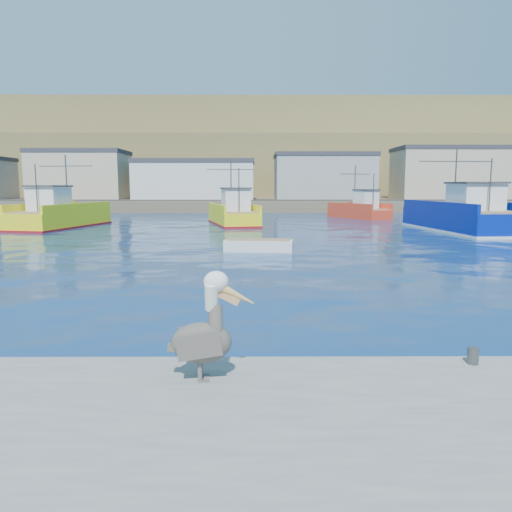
{
  "coord_description": "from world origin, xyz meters",
  "views": [
    {
      "loc": [
        -0.94,
        -11.99,
        3.67
      ],
      "look_at": [
        -0.86,
        4.36,
        1.37
      ],
      "focal_mm": 35.0,
      "sensor_mm": 36.0,
      "label": 1
    }
  ],
  "objects": [
    {
      "name": "trawler_blue",
      "position": [
        16.26,
        28.84,
        1.16
      ],
      "size": [
        6.46,
        13.88,
        6.8
      ],
      "color": "#031B8E",
      "rests_on": "ground"
    },
    {
      "name": "skiff_far",
      "position": [
        17.61,
        37.38,
        0.29
      ],
      "size": [
        4.11,
        3.67,
        0.89
      ],
      "color": "silver",
      "rests_on": "ground"
    },
    {
      "name": "pelican",
      "position": [
        -1.74,
        -4.07,
        1.27
      ],
      "size": [
        1.47,
        0.65,
        1.81
      ],
      "color": "#595451",
      "rests_on": "dock"
    },
    {
      "name": "boat_orange",
      "position": [
        11.29,
        45.18,
        1.02
      ],
      "size": [
        6.41,
        8.53,
        6.05
      ],
      "color": "red",
      "rests_on": "ground"
    },
    {
      "name": "dock_bollards",
      "position": [
        0.6,
        -3.4,
        0.65
      ],
      "size": [
        36.2,
        0.2,
        0.3
      ],
      "color": "#4C4C4C",
      "rests_on": "dock"
    },
    {
      "name": "trawler_yellow_a",
      "position": [
        -18.24,
        32.52,
        1.05
      ],
      "size": [
        5.98,
        12.03,
        6.54
      ],
      "color": "yellow",
      "rests_on": "ground"
    },
    {
      "name": "skiff_mid",
      "position": [
        -0.65,
        16.11,
        0.27
      ],
      "size": [
        4.0,
        1.82,
        0.84
      ],
      "color": "silver",
      "rests_on": "ground"
    },
    {
      "name": "trawler_yellow_b",
      "position": [
        -2.86,
        35.86,
        0.97
      ],
      "size": [
        5.58,
        10.44,
        6.34
      ],
      "color": "yellow",
      "rests_on": "ground"
    },
    {
      "name": "ground",
      "position": [
        0.0,
        0.0,
        0.0
      ],
      "size": [
        260.0,
        260.0,
        0.0
      ],
      "primitive_type": "plane",
      "color": "#06254F",
      "rests_on": "ground"
    },
    {
      "name": "far_shore",
      "position": [
        0.0,
        109.2,
        8.98
      ],
      "size": [
        200.0,
        81.0,
        24.0
      ],
      "color": "brown",
      "rests_on": "ground"
    }
  ]
}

